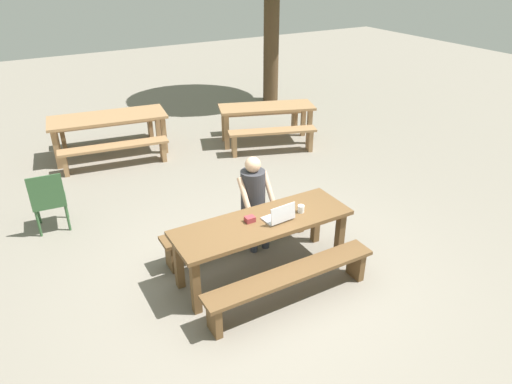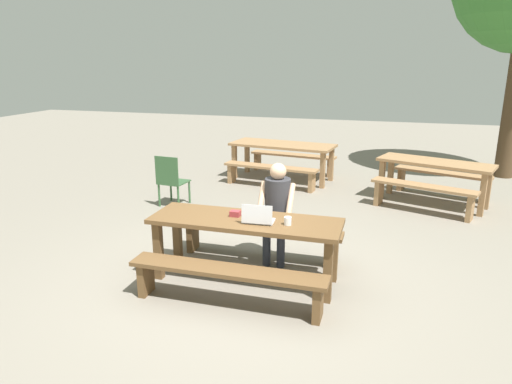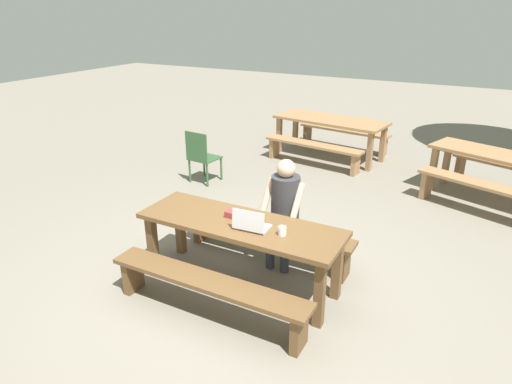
{
  "view_description": "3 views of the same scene",
  "coord_description": "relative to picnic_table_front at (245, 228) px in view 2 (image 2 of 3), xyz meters",
  "views": [
    {
      "loc": [
        -2.33,
        -3.94,
        3.55
      ],
      "look_at": [
        0.05,
        0.25,
        1.0
      ],
      "focal_mm": 32.31,
      "sensor_mm": 36.0,
      "label": 1
    },
    {
      "loc": [
        1.5,
        -4.7,
        2.48
      ],
      "look_at": [
        0.05,
        0.25,
        1.0
      ],
      "focal_mm": 32.63,
      "sensor_mm": 36.0,
      "label": 2
    },
    {
      "loc": [
        2.07,
        -3.54,
        2.79
      ],
      "look_at": [
        0.05,
        0.25,
        1.0
      ],
      "focal_mm": 31.44,
      "sensor_mm": 36.0,
      "label": 3
    }
  ],
  "objects": [
    {
      "name": "coffee_mug",
      "position": [
        0.5,
        -0.06,
        0.16
      ],
      "size": [
        0.08,
        0.08,
        0.09
      ],
      "color": "white",
      "rests_on": "picnic_table_front"
    },
    {
      "name": "picnic_table_rear",
      "position": [
        -0.66,
        4.66,
        0.03
      ],
      "size": [
        2.24,
        1.12,
        0.77
      ],
      "rotation": [
        0.0,
        0.0,
        -0.14
      ],
      "color": "#9E754C",
      "rests_on": "ground"
    },
    {
      "name": "laptop",
      "position": [
        0.17,
        -0.09,
        0.17
      ],
      "size": [
        0.35,
        0.25,
        0.22
      ],
      "rotation": [
        0.0,
        0.0,
        3.21
      ],
      "color": "silver",
      "rests_on": "picnic_table_front"
    },
    {
      "name": "bench_mid_south",
      "position": [
        2.08,
        3.17,
        -0.28
      ],
      "size": [
        1.7,
        0.84,
        0.47
      ],
      "rotation": [
        0.0,
        0.0,
        -0.33
      ],
      "color": "#9E754C",
      "rests_on": "ground"
    },
    {
      "name": "small_pouch",
      "position": [
        -0.14,
        0.06,
        0.14
      ],
      "size": [
        0.11,
        0.09,
        0.07
      ],
      "color": "#993338",
      "rests_on": "picnic_table_front"
    },
    {
      "name": "plastic_chair",
      "position": [
        -2.07,
        2.31,
        -0.16
      ],
      "size": [
        0.48,
        0.48,
        0.9
      ],
      "rotation": [
        0.0,
        0.0,
        3.05
      ],
      "color": "#335933",
      "rests_on": "ground"
    },
    {
      "name": "picnic_table_mid",
      "position": [
        2.27,
        3.72,
        0.0
      ],
      "size": [
        2.0,
        1.25,
        0.77
      ],
      "rotation": [
        0.0,
        0.0,
        -0.33
      ],
      "color": "#9E754C",
      "rests_on": "ground"
    },
    {
      "name": "bench_rear_south",
      "position": [
        -0.75,
        4.01,
        -0.31
      ],
      "size": [
        1.95,
        0.56,
        0.43
      ],
      "rotation": [
        0.0,
        0.0,
        -0.14
      ],
      "color": "#9E754C",
      "rests_on": "ground"
    },
    {
      "name": "picnic_table_front",
      "position": [
        0.0,
        0.0,
        0.0
      ],
      "size": [
        2.15,
        0.7,
        0.75
      ],
      "color": "brown",
      "rests_on": "ground"
    },
    {
      "name": "bench_far",
      "position": [
        0.0,
        0.63,
        -0.31
      ],
      "size": [
        2.08,
        0.3,
        0.42
      ],
      "color": "brown",
      "rests_on": "ground"
    },
    {
      "name": "bench_near",
      "position": [
        0.0,
        -0.63,
        -0.31
      ],
      "size": [
        2.08,
        0.3,
        0.42
      ],
      "color": "brown",
      "rests_on": "ground"
    },
    {
      "name": "bench_mid_north",
      "position": [
        2.46,
        4.28,
        -0.28
      ],
      "size": [
        1.7,
        0.84,
        0.47
      ],
      "rotation": [
        0.0,
        0.0,
        -0.33
      ],
      "color": "#9E754C",
      "rests_on": "ground"
    },
    {
      "name": "ground_plane",
      "position": [
        0.0,
        0.0,
        -0.63
      ],
      "size": [
        30.0,
        30.0,
        0.0
      ],
      "primitive_type": "plane",
      "color": "gray"
    },
    {
      "name": "person_seated",
      "position": [
        0.22,
        0.6,
        0.1
      ],
      "size": [
        0.43,
        0.42,
        1.27
      ],
      "color": "#333847",
      "rests_on": "ground"
    },
    {
      "name": "bench_rear_north",
      "position": [
        -0.57,
        5.31,
        -0.31
      ],
      "size": [
        1.95,
        0.56,
        0.43
      ],
      "rotation": [
        0.0,
        0.0,
        -0.14
      ],
      "color": "#9E754C",
      "rests_on": "ground"
    }
  ]
}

